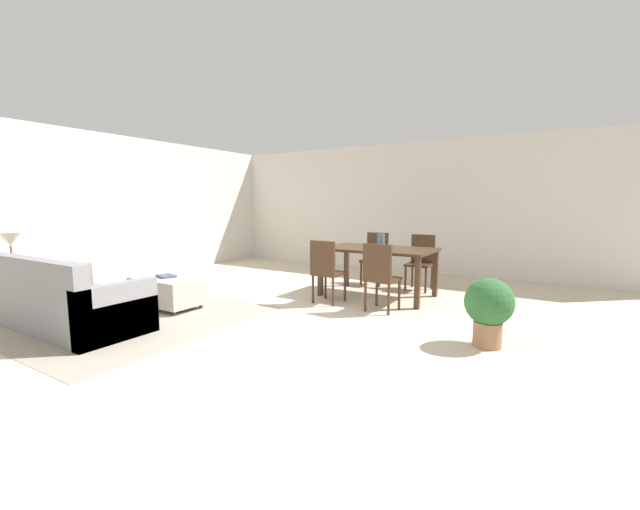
% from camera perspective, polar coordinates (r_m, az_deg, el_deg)
% --- Properties ---
extents(ground_plane, '(10.80, 10.80, 0.00)m').
position_cam_1_polar(ground_plane, '(4.50, -7.93, -11.44)').
color(ground_plane, beige).
extents(wall_back, '(9.00, 0.12, 2.70)m').
position_cam_1_polar(wall_back, '(8.71, 13.51, 6.55)').
color(wall_back, silver).
rests_on(wall_back, ground_plane).
extents(wall_left, '(0.12, 11.00, 2.70)m').
position_cam_1_polar(wall_left, '(8.15, -30.95, 5.67)').
color(wall_left, silver).
rests_on(wall_left, ground_plane).
extents(area_rug, '(3.00, 2.80, 0.01)m').
position_cam_1_polar(area_rug, '(5.80, -26.22, -7.79)').
color(area_rug, gray).
rests_on(area_rug, ground_plane).
extents(couch, '(2.02, 0.89, 0.86)m').
position_cam_1_polar(couch, '(5.53, -32.49, -5.84)').
color(couch, gray).
rests_on(couch, ground_plane).
extents(ottoman_table, '(0.98, 0.53, 0.42)m').
position_cam_1_polar(ottoman_table, '(5.97, -21.11, -4.77)').
color(ottoman_table, '#B7AD9E').
rests_on(ottoman_table, ground_plane).
extents(side_table, '(0.40, 0.40, 0.54)m').
position_cam_1_polar(side_table, '(6.70, -37.46, -2.85)').
color(side_table, olive).
rests_on(side_table, ground_plane).
extents(table_lamp, '(0.26, 0.26, 0.53)m').
position_cam_1_polar(table_lamp, '(6.64, -37.81, 1.60)').
color(table_lamp, brown).
rests_on(table_lamp, side_table).
extents(dining_table, '(1.68, 0.99, 0.76)m').
position_cam_1_polar(dining_table, '(6.27, 8.26, 0.23)').
color(dining_table, '#422B1C').
rests_on(dining_table, ground_plane).
extents(dining_chair_near_left, '(0.41, 0.41, 0.92)m').
position_cam_1_polar(dining_chair_near_left, '(5.75, 0.87, -1.88)').
color(dining_chair_near_left, '#422B1C').
rests_on(dining_chair_near_left, ground_plane).
extents(dining_chair_near_right, '(0.42, 0.42, 0.92)m').
position_cam_1_polar(dining_chair_near_right, '(5.37, 8.56, -2.64)').
color(dining_chair_near_right, '#422B1C').
rests_on(dining_chair_near_right, ground_plane).
extents(dining_chair_far_left, '(0.42, 0.42, 0.92)m').
position_cam_1_polar(dining_chair_far_left, '(7.26, 7.93, -0.02)').
color(dining_chair_far_left, '#422B1C').
rests_on(dining_chair_far_left, ground_plane).
extents(dining_chair_far_right, '(0.40, 0.40, 0.92)m').
position_cam_1_polar(dining_chair_far_right, '(6.92, 14.19, -0.53)').
color(dining_chair_far_right, '#422B1C').
rests_on(dining_chair_far_right, ground_plane).
extents(vase_centerpiece, '(0.12, 0.12, 0.22)m').
position_cam_1_polar(vase_centerpiece, '(6.27, 8.67, 2.01)').
color(vase_centerpiece, slate).
rests_on(vase_centerpiece, dining_table).
extents(book_on_ottoman, '(0.30, 0.26, 0.03)m').
position_cam_1_polar(book_on_ottoman, '(5.99, -21.07, -2.81)').
color(book_on_ottoman, '#3F4C72').
rests_on(book_on_ottoman, ottoman_table).
extents(potted_plant, '(0.48, 0.48, 0.70)m').
position_cam_1_polar(potted_plant, '(4.39, 22.93, -6.83)').
color(potted_plant, '#996B4C').
rests_on(potted_plant, ground_plane).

